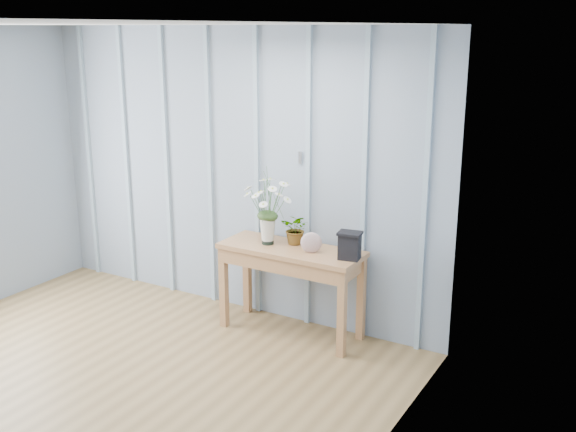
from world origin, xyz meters
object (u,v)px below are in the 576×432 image
Objects in this scene: sideboard at (291,261)px; daisy_vase at (267,198)px; carved_box at (350,245)px; felt_disc_vessel at (311,243)px.

daisy_vase is (-0.22, -0.01, 0.50)m from sideboard.
carved_box is (0.53, -0.02, 0.23)m from sideboard.
sideboard is 5.48× the size of carved_box.
sideboard is 0.29m from felt_disc_vessel.
felt_disc_vessel is (0.20, -0.03, 0.20)m from sideboard.
daisy_vase is 0.52m from felt_disc_vessel.
sideboard is at bearing 2.93° from daisy_vase.
carved_box is (0.33, 0.02, 0.03)m from felt_disc_vessel.
carved_box is at bearing -1.79° from sideboard.
carved_box is at bearing -24.90° from felt_disc_vessel.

